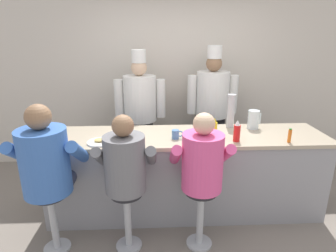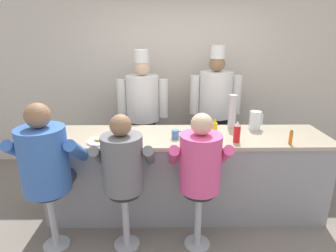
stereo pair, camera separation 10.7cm
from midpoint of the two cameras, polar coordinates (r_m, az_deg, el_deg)
The scene contains 16 objects.
ground_plane at distance 3.28m, azimuth 4.95°, elevation -20.01°, with size 20.00×20.00×0.00m, color slate.
wall_back at distance 4.48m, azimuth 3.21°, elevation 9.41°, with size 10.00×0.06×2.70m.
diner_counter at distance 3.34m, azimuth 4.57°, elevation -9.55°, with size 3.14×0.75×0.95m.
ketchup_bottle_red at distance 3.00m, azimuth 14.84°, elevation -1.25°, with size 0.07×0.07×0.23m.
mustard_bottle_yellow at distance 3.08m, azimuth 10.40°, elevation -0.56°, with size 0.06×0.06×0.22m.
hot_sauce_bottle_orange at distance 3.15m, azimuth 24.58°, elevation -2.11°, with size 0.04×0.04×0.15m.
water_pitcher_clear at distance 3.47m, azimuth 18.14°, elevation 1.08°, with size 0.15×0.13×0.22m.
breakfast_plate at distance 3.00m, azimuth -12.65°, elevation -2.95°, with size 0.27×0.27×0.05m.
cereal_bowl at distance 3.25m, azimuth -20.69°, elevation -1.82°, with size 0.13×0.13×0.06m.
coffee_mug_blue at distance 3.01m, azimuth 2.59°, elevation -1.72°, with size 0.12×0.08×0.10m.
cup_stack_steel at distance 3.44m, azimuth 13.82°, elevation 2.89°, with size 0.10×0.10×0.40m.
diner_seated_blue at distance 2.81m, azimuth -22.48°, elevation -6.71°, with size 0.65×0.65×1.47m.
diner_seated_grey at distance 2.65m, azimuth -7.90°, elevation -8.06°, with size 0.57×0.57×1.37m.
diner_seated_pink at distance 2.65m, azimuth 7.61°, elevation -7.92°, with size 0.58×0.57×1.38m.
cook_in_whites_near at distance 4.03m, azimuth -4.36°, elevation 3.46°, with size 0.72×0.46×1.83m.
cook_in_whites_far at distance 4.17m, azimuth 10.26°, elevation 4.11°, with size 0.74×0.47×1.88m.
Camera 2 is at (-0.24, -2.57, 2.02)m, focal length 30.00 mm.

